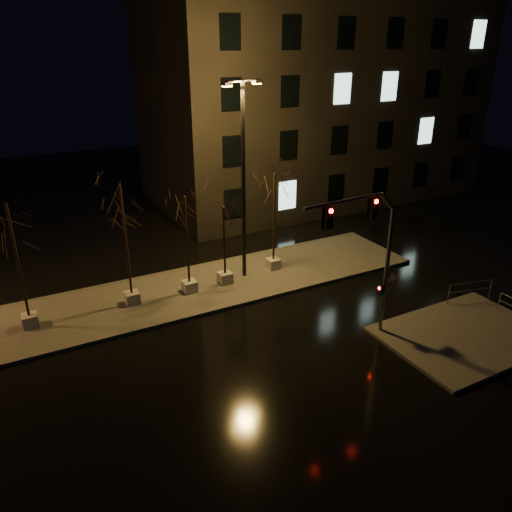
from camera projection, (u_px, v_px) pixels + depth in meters
ground at (273, 343)px, 20.94m from camera, size 90.00×90.00×0.00m
median at (215, 285)px, 25.77m from camera, size 22.00×5.00×0.15m
sidewalk_corner at (465, 335)px, 21.33m from camera, size 7.00×5.00×0.15m
building at (315, 99)px, 38.61m from camera, size 25.00×12.00×15.00m
tree_0 at (12, 233)px, 20.16m from camera, size 1.80×1.80×5.76m
tree_1 at (123, 213)px, 22.04m from camera, size 1.80×1.80×5.95m
tree_2 at (186, 218)px, 23.42m from camera, size 1.80×1.80×5.05m
tree_3 at (224, 224)px, 24.58m from camera, size 1.80×1.80×4.21m
tree_4 at (274, 195)px, 25.83m from camera, size 1.80×1.80×5.46m
traffic_signal_mast at (371, 246)px, 19.50m from camera, size 5.13×0.42×6.27m
streetlight_main at (243, 170)px, 24.36m from camera, size 2.42×1.06×9.89m
guard_rail_a at (470, 289)px, 23.75m from camera, size 2.27×0.60×1.01m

